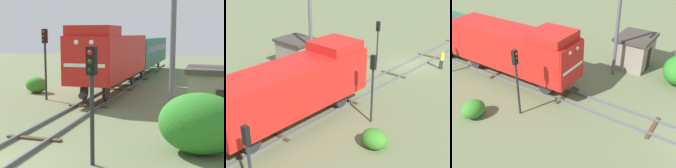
% 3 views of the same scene
% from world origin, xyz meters
% --- Properties ---
extents(locomotive, '(2.90, 11.60, 4.60)m').
position_xyz_m(locomotive, '(0.00, 14.53, 2.77)').
color(locomotive, red).
rests_on(locomotive, railway_track).
extents(traffic_signal_mid, '(0.32, 0.34, 4.59)m').
position_xyz_m(traffic_signal_mid, '(-3.40, 11.15, 3.17)').
color(traffic_signal_mid, '#262628').
rests_on(traffic_signal_mid, ground).
extents(catenary_mast, '(1.94, 0.28, 7.45)m').
position_xyz_m(catenary_mast, '(4.93, 8.31, 3.97)').
color(catenary_mast, '#595960').
rests_on(catenary_mast, ground).
extents(relay_hut, '(3.50, 2.90, 2.74)m').
position_xyz_m(relay_hut, '(7.50, 7.57, 1.39)').
color(relay_hut, gray).
rests_on(relay_hut, ground).
extents(bush_near, '(1.61, 1.31, 1.17)m').
position_xyz_m(bush_near, '(-5.32, 13.43, 0.58)').
color(bush_near, '#357F26').
rests_on(bush_near, ground).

